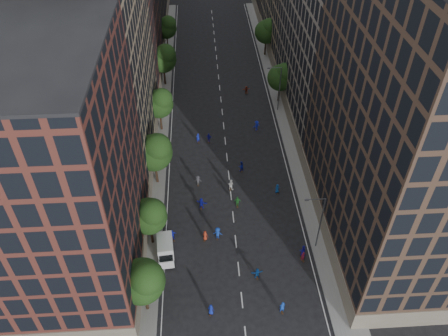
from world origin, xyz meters
name	(u,v)px	position (x,y,z in m)	size (l,w,h in m)	color
ground	(224,127)	(0.00, 40.00, 0.00)	(240.00, 240.00, 0.00)	black
sidewalk_left	(159,107)	(-12.00, 47.50, 0.07)	(4.00, 105.00, 0.15)	slate
sidewalk_right	(283,103)	(12.00, 47.50, 0.07)	(4.00, 105.00, 0.15)	slate
bldg_left_a	(63,178)	(-19.00, 11.00, 15.00)	(14.00, 22.00, 30.00)	#4F251E
bldg_left_b	(95,57)	(-19.00, 35.00, 17.00)	(14.00, 26.00, 34.00)	#837055
bldg_left_c	(118,15)	(-19.00, 58.00, 14.00)	(14.00, 20.00, 28.00)	#4F251E
bldg_right_a	(405,120)	(19.00, 15.00, 18.00)	(14.00, 30.00, 36.00)	#422F23
bldg_right_b	(337,28)	(19.00, 44.00, 16.50)	(14.00, 28.00, 33.00)	#6B6158
tree_left_0	(143,280)	(-11.01, 3.85, 5.96)	(5.20, 5.20, 8.83)	black
tree_left_1	(150,215)	(-11.02, 13.86, 5.55)	(4.80, 4.80, 8.21)	black
tree_left_2	(155,151)	(-10.99, 25.83, 6.36)	(5.60, 5.60, 9.45)	black
tree_left_3	(160,103)	(-11.02, 39.85, 5.82)	(5.00, 5.00, 8.58)	black
tree_left_4	(164,58)	(-11.00, 55.84, 6.10)	(5.40, 5.40, 9.08)	black
tree_left_5	(167,27)	(-11.02, 71.86, 5.68)	(4.80, 4.80, 8.33)	black
tree_right_a	(282,76)	(11.38, 47.85, 5.63)	(5.00, 5.00, 8.39)	black
tree_right_b	(267,30)	(11.39, 67.85, 5.96)	(5.20, 5.20, 8.83)	black
streetlamp_near	(319,220)	(10.37, 12.00, 5.17)	(2.64, 0.22, 9.06)	#595B60
streetlamp_far	(279,86)	(10.37, 45.00, 5.17)	(2.64, 0.22, 9.06)	#595B60
cargo_van	(166,249)	(-9.31, 11.68, 1.27)	(2.53, 4.70, 2.41)	silver
skater_0	(211,310)	(-3.77, 2.96, 0.79)	(0.77, 0.50, 1.58)	#122396
skater_1	(282,307)	(4.50, 2.70, 0.91)	(0.66, 0.44, 1.82)	#153FAE
skater_2	(303,251)	(8.50, 10.66, 0.88)	(0.86, 0.67, 1.77)	#1814A4
skater_3	(218,233)	(-2.41, 14.25, 0.96)	(1.24, 0.71, 1.92)	#1439A4
skater_4	(173,235)	(-8.50, 14.31, 0.91)	(1.06, 0.44, 1.82)	#1720BD
skater_5	(257,273)	(2.17, 7.59, 0.82)	(1.51, 0.48, 1.63)	navy
skater_6	(205,236)	(-4.12, 14.12, 0.77)	(0.75, 0.49, 1.54)	#A3301B
skater_7	(303,256)	(8.38, 9.88, 0.76)	(0.56, 0.37, 1.53)	maroon
skater_8	(231,185)	(0.05, 23.74, 0.93)	(0.90, 0.70, 1.86)	silver
skater_9	(198,181)	(-4.89, 25.09, 0.83)	(1.07, 0.62, 1.66)	#3D3C41
skater_10	(237,202)	(0.77, 20.11, 0.90)	(1.06, 0.44, 1.80)	#1F6A25
skater_11	(201,203)	(-4.49, 20.08, 0.91)	(1.69, 0.54, 1.82)	#111591
skater_12	(277,189)	(7.00, 22.58, 0.79)	(0.77, 0.50, 1.57)	#11428F
skater_13	(198,138)	(-4.74, 35.89, 0.89)	(0.65, 0.42, 1.77)	#13229D
skater_14	(241,167)	(2.01, 27.93, 0.90)	(0.88, 0.68, 1.80)	#1621B8
skater_15	(257,126)	(5.77, 38.77, 0.97)	(1.25, 0.72, 1.94)	#1623BA
skater_16	(209,138)	(-2.84, 35.83, 0.84)	(0.98, 0.41, 1.68)	#1716BA
skater_17	(246,90)	(5.24, 51.48, 0.78)	(1.45, 0.46, 1.56)	#A4351B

